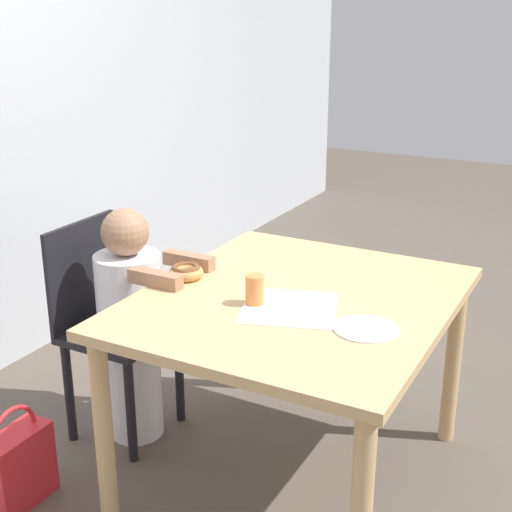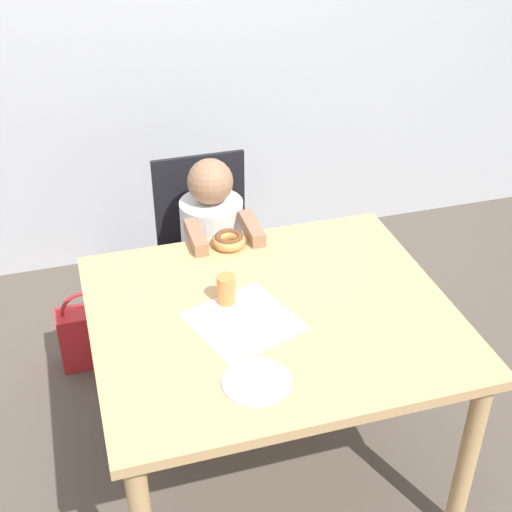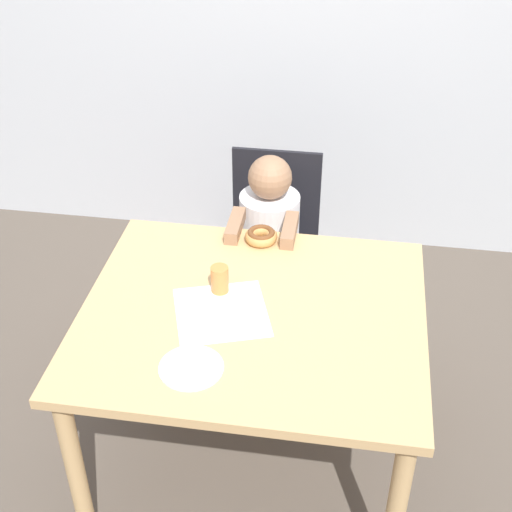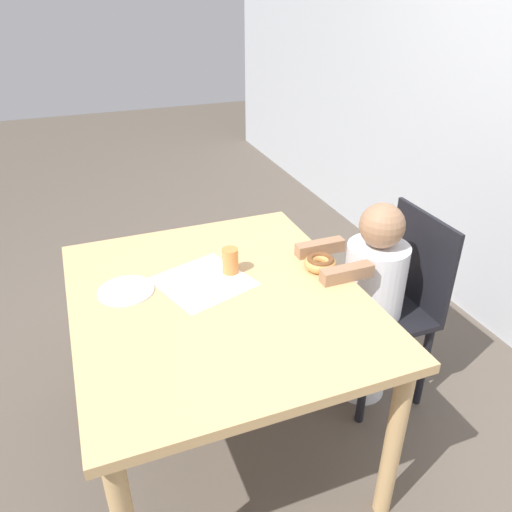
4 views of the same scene
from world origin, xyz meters
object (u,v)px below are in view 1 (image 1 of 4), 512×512
(handbag, at_px, (18,466))
(child_figure, at_px, (132,326))
(donut, at_px, (186,271))
(chair, at_px, (110,325))
(cup, at_px, (255,290))

(handbag, bearing_deg, child_figure, -9.85)
(donut, bearing_deg, child_figure, 90.82)
(chair, bearing_deg, donut, -89.42)
(chair, height_order, child_figure, child_figure)
(chair, relative_size, cup, 8.52)
(chair, xyz_separation_m, cup, (-0.09, -0.69, 0.31))
(child_figure, distance_m, cup, 0.65)
(child_figure, bearing_deg, cup, -98.76)
(chair, bearing_deg, cup, -97.41)
(cup, bearing_deg, chair, 82.59)
(chair, xyz_separation_m, child_figure, (0.00, -0.11, 0.02))
(chair, xyz_separation_m, donut, (0.00, -0.36, 0.29))
(child_figure, relative_size, donut, 7.58)
(chair, height_order, cup, chair)
(donut, bearing_deg, chair, 90.58)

